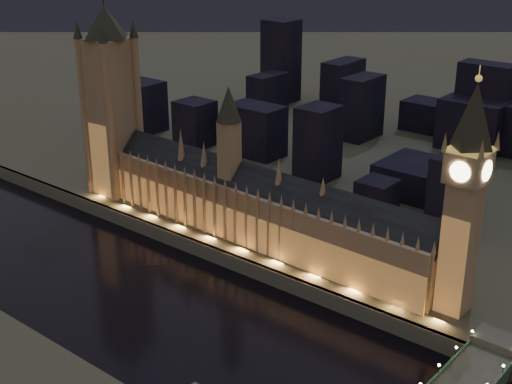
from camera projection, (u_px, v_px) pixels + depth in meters
The scene contains 6 objects.
ground_plane at pixel (172, 300), 326.93m from camera, with size 2000.00×2000.00×0.00m, color black.
embankment_wall at pixel (230, 261), 354.88m from camera, with size 2000.00×2.50×8.00m, color #545548.
palace_of_westminster at pixel (258, 208), 361.15m from camera, with size 202.00×26.39×78.00m.
victoria_tower at pixel (110, 93), 411.25m from camera, with size 31.68×31.68×121.97m.
elizabeth_tower at pixel (467, 181), 283.09m from camera, with size 18.00×18.00×104.79m.
city_backdrop at pixel (475, 131), 473.96m from camera, with size 490.91×215.63×71.47m.
Camera 1 is at (211.75, -195.77, 166.46)m, focal length 50.00 mm.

